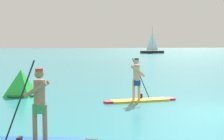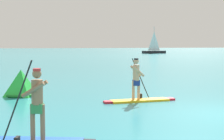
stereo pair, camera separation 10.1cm
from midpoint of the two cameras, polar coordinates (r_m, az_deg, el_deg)
The scene contains 4 objects.
paddleboarder_near_left at distance 8.01m, azimuth -13.15°, elevation -9.07°, with size 2.85×1.40×2.00m.
paddleboarder_mid_center at distance 13.60m, azimuth 4.35°, elevation -3.40°, with size 2.98×0.77×1.80m.
race_marker_buoy at distance 15.57m, azimuth -15.28°, elevation -2.34°, with size 1.50×1.50×1.17m.
sailboat_right_horizon at distance 89.29m, azimuth 6.77°, elevation 3.29°, with size 6.60×2.47×7.04m.
Camera 1 is at (-7.23, -9.22, 2.27)m, focal length 54.17 mm.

